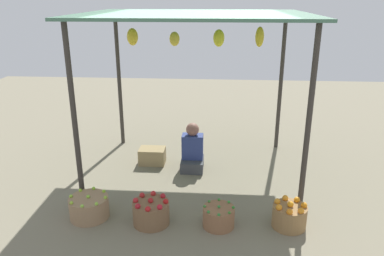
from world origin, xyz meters
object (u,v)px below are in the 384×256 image
object	(u,v)px
basket_limes	(89,207)
basket_green_chilies	(219,217)
vendor_person	(192,152)
basket_red_apples	(151,212)
basket_oranges	(289,216)
wooden_crate_near_vendor	(152,156)

from	to	relation	value
basket_limes	basket_green_chilies	distance (m)	1.66
vendor_person	basket_red_apples	distance (m)	1.67
vendor_person	basket_limes	xyz separation A→B (m)	(-1.22, -1.53, -0.16)
basket_limes	basket_oranges	distance (m)	2.53
basket_red_apples	wooden_crate_near_vendor	distance (m)	1.79
basket_limes	basket_red_apples	world-z (taller)	basket_red_apples
basket_red_apples	basket_oranges	xyz separation A→B (m)	(1.71, 0.05, -0.00)
basket_oranges	wooden_crate_near_vendor	bearing A→B (deg)	139.29
vendor_person	basket_oranges	size ratio (longest dim) A/B	1.86
vendor_person	basket_red_apples	world-z (taller)	vendor_person
vendor_person	wooden_crate_near_vendor	xyz separation A→B (m)	(-0.69, 0.15, -0.16)
basket_red_apples	basket_limes	bearing A→B (deg)	174.43
basket_limes	wooden_crate_near_vendor	world-z (taller)	basket_limes
vendor_person	wooden_crate_near_vendor	distance (m)	0.73
basket_limes	basket_green_chilies	size ratio (longest dim) A/B	1.27
basket_green_chilies	basket_limes	bearing A→B (deg)	177.10
basket_oranges	wooden_crate_near_vendor	distance (m)	2.63
wooden_crate_near_vendor	basket_oranges	bearing A→B (deg)	-40.71
vendor_person	basket_green_chilies	xyz separation A→B (m)	(0.44, -1.62, -0.17)
basket_limes	basket_red_apples	size ratio (longest dim) A/B	1.09
basket_green_chilies	vendor_person	bearing A→B (deg)	105.13
basket_red_apples	wooden_crate_near_vendor	size ratio (longest dim) A/B	1.06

